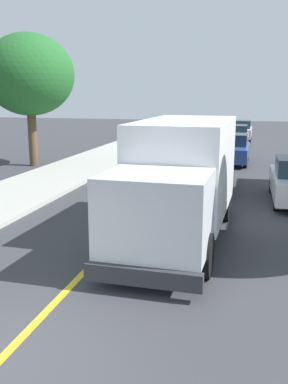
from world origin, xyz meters
The scene contains 7 objects.
centre_line_yellow centered at (0.00, 10.00, 0.00)m, with size 0.16×56.00×0.01m, color gold.
box_truck centered at (1.67, 6.48, 1.77)m, with size 2.58×7.24×3.20m.
parked_car_near centered at (1.68, 13.34, 0.79)m, with size 1.85×4.42×1.67m.
parked_car_mid centered at (2.40, 20.19, 0.79)m, with size 1.86×4.42×1.67m.
parked_car_far centered at (2.27, 27.38, 0.79)m, with size 1.84×4.42×1.67m.
parked_car_furthest centered at (2.44, 33.02, 0.79)m, with size 1.84×4.42×1.67m.
street_tree_down_block centered at (-8.19, 16.75, 4.86)m, with size 4.78×4.78×7.03m.
Camera 1 is at (3.54, -5.16, 3.94)m, focal length 41.15 mm.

